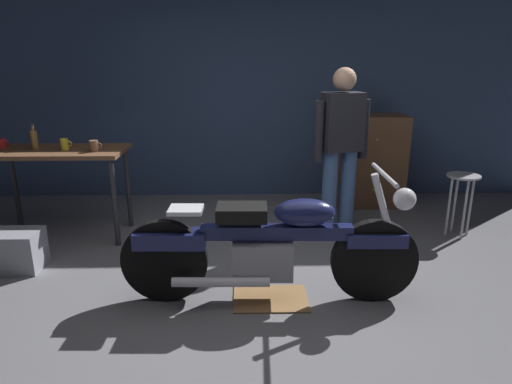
# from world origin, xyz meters

# --- Properties ---
(ground_plane) EXTENTS (12.00, 12.00, 0.00)m
(ground_plane) POSITION_xyz_m (0.00, 0.00, 0.00)
(ground_plane) COLOR slate
(back_wall) EXTENTS (8.00, 0.12, 3.10)m
(back_wall) POSITION_xyz_m (0.00, 2.80, 1.55)
(back_wall) COLOR #384C70
(back_wall) RESTS_ON ground_plane
(workbench) EXTENTS (1.30, 0.64, 0.90)m
(workbench) POSITION_xyz_m (-1.89, 1.35, 0.79)
(workbench) COLOR brown
(workbench) RESTS_ON ground_plane
(motorcycle) EXTENTS (2.19, 0.60, 1.00)m
(motorcycle) POSITION_xyz_m (0.14, 0.03, 0.45)
(motorcycle) COLOR black
(motorcycle) RESTS_ON ground_plane
(person_standing) EXTENTS (0.55, 0.31, 1.67)m
(person_standing) POSITION_xyz_m (0.88, 1.32, 0.93)
(person_standing) COLOR #47679C
(person_standing) RESTS_ON ground_plane
(shop_stool) EXTENTS (0.32, 0.32, 0.64)m
(shop_stool) POSITION_xyz_m (2.11, 1.27, 0.50)
(shop_stool) COLOR #B2B2B7
(shop_stool) RESTS_ON ground_plane
(wooden_dresser) EXTENTS (0.80, 0.47, 1.10)m
(wooden_dresser) POSITION_xyz_m (1.45, 2.30, 0.55)
(wooden_dresser) COLOR brown
(wooden_dresser) RESTS_ON ground_plane
(drip_tray) EXTENTS (0.56, 0.40, 0.01)m
(drip_tray) POSITION_xyz_m (0.13, 0.03, 0.01)
(drip_tray) COLOR olive
(drip_tray) RESTS_ON ground_plane
(storage_bin) EXTENTS (0.44, 0.32, 0.34)m
(storage_bin) POSITION_xyz_m (-2.04, 0.60, 0.17)
(storage_bin) COLOR gray
(storage_bin) RESTS_ON ground_plane
(mug_red_diner) EXTENTS (0.12, 0.09, 0.09)m
(mug_red_diner) POSITION_xyz_m (-2.44, 1.42, 0.95)
(mug_red_diner) COLOR red
(mug_red_diner) RESTS_ON workbench
(mug_yellow_tall) EXTENTS (0.11, 0.07, 0.11)m
(mug_yellow_tall) POSITION_xyz_m (-1.79, 1.32, 0.96)
(mug_yellow_tall) COLOR yellow
(mug_yellow_tall) RESTS_ON workbench
(mug_brown_stoneware) EXTENTS (0.12, 0.08, 0.10)m
(mug_brown_stoneware) POSITION_xyz_m (-1.49, 1.24, 0.95)
(mug_brown_stoneware) COLOR brown
(mug_brown_stoneware) RESTS_ON workbench
(bottle) EXTENTS (0.06, 0.06, 0.24)m
(bottle) POSITION_xyz_m (-2.09, 1.36, 1.00)
(bottle) COLOR olive
(bottle) RESTS_ON workbench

